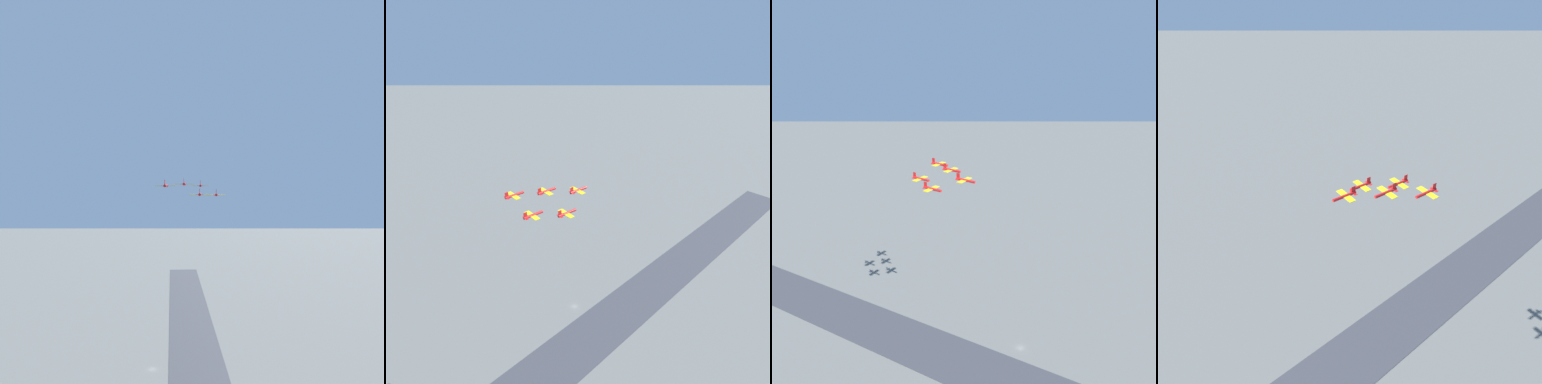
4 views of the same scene
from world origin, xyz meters
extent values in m
plane|color=#60605B|center=(0.00, 0.00, 0.00)|extent=(3000.00, 3000.00, 0.00)
cylinder|color=red|center=(34.48, 9.17, 110.59)|extent=(8.69, 7.54, 1.25)
cube|color=yellow|center=(35.00, 8.73, 110.59)|extent=(8.24, 9.11, 0.21)
cube|color=red|center=(37.72, 6.47, 112.15)|extent=(1.50, 1.29, 2.51)
cube|color=red|center=(37.72, 6.47, 110.59)|extent=(3.30, 3.61, 0.14)
cylinder|color=red|center=(39.80, -5.68, 111.34)|extent=(8.69, 7.54, 1.25)
cube|color=yellow|center=(40.32, -6.11, 111.34)|extent=(8.24, 9.11, 0.21)
cube|color=red|center=(43.04, -8.38, 112.90)|extent=(1.50, 1.29, 2.51)
cube|color=red|center=(43.04, -8.38, 111.34)|extent=(3.30, 3.61, 0.14)
cylinder|color=red|center=(50.04, 6.61, 105.97)|extent=(8.69, 7.54, 1.25)
cube|color=yellow|center=(50.57, 6.17, 105.97)|extent=(8.24, 9.11, 0.21)
cube|color=red|center=(53.28, 3.90, 107.54)|extent=(1.50, 1.29, 2.51)
cube|color=red|center=(53.28, 3.90, 105.97)|extent=(3.30, 3.61, 0.14)
cylinder|color=red|center=(45.11, -20.52, 110.42)|extent=(8.69, 7.54, 1.25)
cube|color=yellow|center=(45.64, -20.96, 110.42)|extent=(8.24, 9.11, 0.21)
cube|color=red|center=(48.35, -23.23, 111.99)|extent=(1.50, 1.29, 2.51)
cube|color=red|center=(48.35, -23.23, 110.42)|extent=(3.30, 3.61, 0.14)
cylinder|color=red|center=(55.36, -8.24, 106.40)|extent=(8.69, 7.54, 1.25)
cube|color=yellow|center=(55.88, -8.68, 106.40)|extent=(8.24, 9.11, 0.21)
cube|color=red|center=(58.60, -10.94, 107.97)|extent=(1.50, 1.29, 2.51)
cube|color=red|center=(58.60, -10.94, 106.40)|extent=(3.30, 3.61, 0.14)
camera|label=1|loc=(191.40, -118.62, 109.64)|focal=35.00mm
camera|label=2|loc=(198.46, 38.89, 193.17)|focal=35.00mm
camera|label=3|loc=(53.54, 174.46, 165.54)|focal=35.00mm
camera|label=4|loc=(-78.15, -23.57, 189.96)|focal=35.00mm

